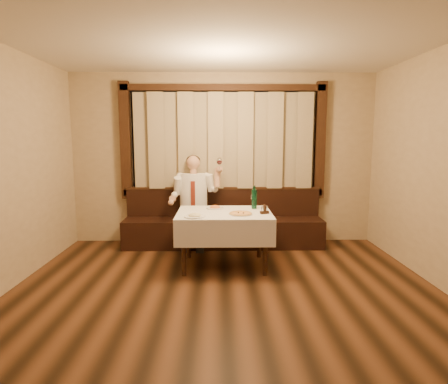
{
  "coord_description": "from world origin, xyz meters",
  "views": [
    {
      "loc": [
        -0.07,
        -3.26,
        1.75
      ],
      "look_at": [
        0.0,
        1.9,
        1.0
      ],
      "focal_mm": 30.0,
      "sensor_mm": 36.0,
      "label": 1
    }
  ],
  "objects_px": {
    "green_bottle": "(254,199)",
    "seated_man": "(194,195)",
    "pasta_red": "(215,206)",
    "banquette": "(223,226)",
    "dining_table": "(224,220)",
    "cruet_caddy": "(264,211)",
    "pasta_cream": "(195,214)",
    "pizza": "(241,214)"
  },
  "relations": [
    {
      "from": "pasta_red",
      "to": "seated_man",
      "type": "xyz_separation_m",
      "value": [
        -0.35,
        0.69,
        0.06
      ]
    },
    {
      "from": "banquette",
      "to": "green_bottle",
      "type": "bearing_deg",
      "value": -61.83
    },
    {
      "from": "green_bottle",
      "to": "seated_man",
      "type": "bearing_deg",
      "value": 141.87
    },
    {
      "from": "pasta_red",
      "to": "dining_table",
      "type": "bearing_deg",
      "value": -62.6
    },
    {
      "from": "pizza",
      "to": "pasta_red",
      "type": "relative_size",
      "value": 1.26
    },
    {
      "from": "pizza",
      "to": "pasta_red",
      "type": "xyz_separation_m",
      "value": [
        -0.34,
        0.43,
        0.02
      ]
    },
    {
      "from": "green_bottle",
      "to": "seated_man",
      "type": "relative_size",
      "value": 0.23
    },
    {
      "from": "pasta_cream",
      "to": "cruet_caddy",
      "type": "bearing_deg",
      "value": 12.54
    },
    {
      "from": "green_bottle",
      "to": "seated_man",
      "type": "xyz_separation_m",
      "value": [
        -0.9,
        0.71,
        -0.05
      ]
    },
    {
      "from": "cruet_caddy",
      "to": "pasta_red",
      "type": "bearing_deg",
      "value": 133.09
    },
    {
      "from": "banquette",
      "to": "green_bottle",
      "type": "xyz_separation_m",
      "value": [
        0.43,
        -0.8,
        0.59
      ]
    },
    {
      "from": "pasta_cream",
      "to": "cruet_caddy",
      "type": "height_order",
      "value": "cruet_caddy"
    },
    {
      "from": "dining_table",
      "to": "seated_man",
      "type": "distance_m",
      "value": 1.06
    },
    {
      "from": "dining_table",
      "to": "pasta_red",
      "type": "bearing_deg",
      "value": 117.4
    },
    {
      "from": "banquette",
      "to": "cruet_caddy",
      "type": "xyz_separation_m",
      "value": [
        0.53,
        -1.15,
        0.49
      ]
    },
    {
      "from": "banquette",
      "to": "seated_man",
      "type": "xyz_separation_m",
      "value": [
        -0.47,
        -0.09,
        0.54
      ]
    },
    {
      "from": "pasta_cream",
      "to": "seated_man",
      "type": "relative_size",
      "value": 0.18
    },
    {
      "from": "pasta_red",
      "to": "green_bottle",
      "type": "relative_size",
      "value": 0.72
    },
    {
      "from": "dining_table",
      "to": "pasta_red",
      "type": "xyz_separation_m",
      "value": [
        -0.13,
        0.25,
        0.14
      ]
    },
    {
      "from": "banquette",
      "to": "dining_table",
      "type": "height_order",
      "value": "banquette"
    },
    {
      "from": "banquette",
      "to": "dining_table",
      "type": "relative_size",
      "value": 2.52
    },
    {
      "from": "green_bottle",
      "to": "banquette",
      "type": "bearing_deg",
      "value": 118.17
    },
    {
      "from": "pasta_red",
      "to": "green_bottle",
      "type": "xyz_separation_m",
      "value": [
        0.56,
        -0.02,
        0.11
      ]
    },
    {
      "from": "pasta_red",
      "to": "pasta_cream",
      "type": "bearing_deg",
      "value": -113.36
    },
    {
      "from": "pasta_red",
      "to": "seated_man",
      "type": "height_order",
      "value": "seated_man"
    },
    {
      "from": "banquette",
      "to": "pasta_cream",
      "type": "distance_m",
      "value": 1.48
    },
    {
      "from": "banquette",
      "to": "green_bottle",
      "type": "height_order",
      "value": "green_bottle"
    },
    {
      "from": "pizza",
      "to": "pasta_cream",
      "type": "height_order",
      "value": "pasta_cream"
    },
    {
      "from": "pasta_cream",
      "to": "green_bottle",
      "type": "xyz_separation_m",
      "value": [
        0.8,
        0.55,
        0.11
      ]
    },
    {
      "from": "pasta_red",
      "to": "green_bottle",
      "type": "bearing_deg",
      "value": -2.14
    },
    {
      "from": "dining_table",
      "to": "pizza",
      "type": "distance_m",
      "value": 0.3
    },
    {
      "from": "pasta_red",
      "to": "cruet_caddy",
      "type": "xyz_separation_m",
      "value": [
        0.66,
        -0.37,
        0.01
      ]
    },
    {
      "from": "pizza",
      "to": "cruet_caddy",
      "type": "relative_size",
      "value": 2.53
    },
    {
      "from": "banquette",
      "to": "dining_table",
      "type": "distance_m",
      "value": 1.08
    },
    {
      "from": "pasta_cream",
      "to": "cruet_caddy",
      "type": "relative_size",
      "value": 2.18
    },
    {
      "from": "banquette",
      "to": "seated_man",
      "type": "relative_size",
      "value": 2.17
    },
    {
      "from": "pasta_red",
      "to": "green_bottle",
      "type": "height_order",
      "value": "green_bottle"
    },
    {
      "from": "banquette",
      "to": "dining_table",
      "type": "xyz_separation_m",
      "value": [
        0.0,
        -1.02,
        0.34
      ]
    },
    {
      "from": "pizza",
      "to": "banquette",
      "type": "bearing_deg",
      "value": 99.93
    },
    {
      "from": "seated_man",
      "to": "green_bottle",
      "type": "bearing_deg",
      "value": -38.13
    },
    {
      "from": "green_bottle",
      "to": "cruet_caddy",
      "type": "height_order",
      "value": "green_bottle"
    },
    {
      "from": "banquette",
      "to": "cruet_caddy",
      "type": "distance_m",
      "value": 1.36
    }
  ]
}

